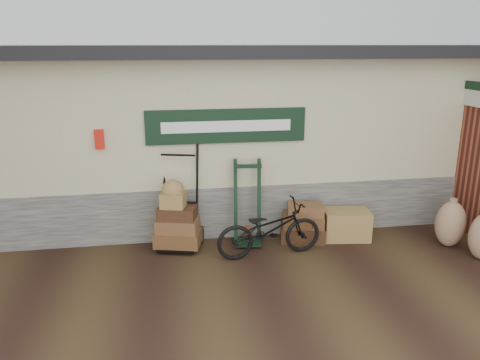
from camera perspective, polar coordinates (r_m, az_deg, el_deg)
name	(u,v)px	position (r m, az deg, el deg)	size (l,w,h in m)	color
ground	(255,261)	(7.33, 1.87, -9.85)	(80.00, 80.00, 0.00)	black
station_building	(229,127)	(9.42, -1.30, 6.42)	(14.40, 4.10, 3.20)	#4C4C47
porter_trolley	(179,195)	(7.65, -7.40, -1.77)	(0.88, 0.66, 1.75)	black
green_barrow	(248,202)	(7.73, 0.92, -2.75)	(0.51, 0.43, 1.41)	black
suitcase_stack	(303,222)	(8.01, 7.70, -5.11)	(0.74, 0.47, 0.66)	#321D0F
wicker_hamper	(346,224)	(8.25, 12.80, -5.30)	(0.77, 0.50, 0.50)	olive
bicycle	(269,226)	(7.34, 3.60, -5.65)	(1.69, 0.59, 0.98)	black
burlap_sack_left	(450,224)	(8.43, 24.27, -4.90)	(0.49, 0.41, 0.78)	brown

